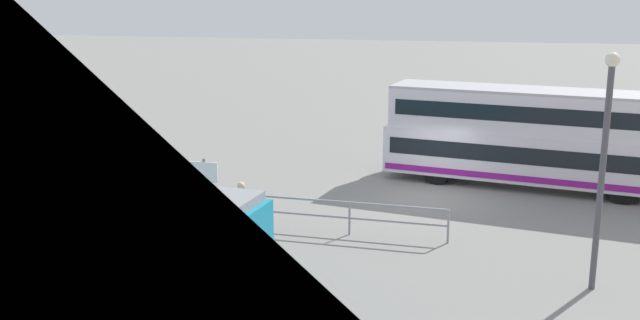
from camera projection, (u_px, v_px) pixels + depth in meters
ground_plane at (430, 197)px, 27.07m from camera, size 160.00×160.00×0.00m
double_decker_bus at (537, 138)px, 27.97m from camera, size 11.87×4.59×3.82m
pedestrian_near_railing at (242, 206)px, 22.42m from camera, size 0.43×0.43×1.81m
pedestrian_railing at (350, 212)px, 22.81m from camera, size 6.20×0.34×1.08m
info_sign at (204, 180)px, 23.60m from camera, size 0.93×0.13×2.22m
street_lamp at (604, 153)px, 18.04m from camera, size 0.36×0.36×6.08m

